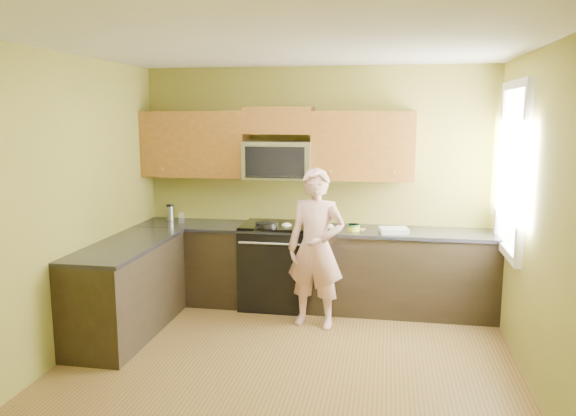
% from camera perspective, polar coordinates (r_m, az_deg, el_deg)
% --- Properties ---
extents(floor, '(4.00, 4.00, 0.00)m').
position_cam_1_polar(floor, '(4.92, -0.39, -16.54)').
color(floor, brown).
rests_on(floor, ground).
extents(ceiling, '(4.00, 4.00, 0.00)m').
position_cam_1_polar(ceiling, '(4.45, -0.43, 16.44)').
color(ceiling, white).
rests_on(ceiling, ground).
extents(wall_back, '(4.00, 0.00, 4.00)m').
position_cam_1_polar(wall_back, '(6.45, 2.85, 2.28)').
color(wall_back, olive).
rests_on(wall_back, ground).
extents(wall_front, '(4.00, 0.00, 4.00)m').
position_cam_1_polar(wall_front, '(2.61, -8.56, -8.77)').
color(wall_front, olive).
rests_on(wall_front, ground).
extents(wall_left, '(0.00, 4.00, 4.00)m').
position_cam_1_polar(wall_left, '(5.24, -22.45, -0.13)').
color(wall_left, olive).
rests_on(wall_left, ground).
extents(wall_right, '(0.00, 4.00, 4.00)m').
position_cam_1_polar(wall_right, '(4.58, 25.03, -1.62)').
color(wall_right, olive).
rests_on(wall_right, ground).
extents(cabinet_back_run, '(4.00, 0.60, 0.88)m').
position_cam_1_polar(cabinet_back_run, '(6.34, 2.43, -6.25)').
color(cabinet_back_run, black).
rests_on(cabinet_back_run, floor).
extents(cabinet_left_run, '(0.60, 1.60, 0.88)m').
position_cam_1_polar(cabinet_left_run, '(5.81, -16.15, -8.12)').
color(cabinet_left_run, black).
rests_on(cabinet_left_run, floor).
extents(countertop_back, '(4.00, 0.62, 0.04)m').
position_cam_1_polar(countertop_back, '(6.22, 2.45, -2.19)').
color(countertop_back, black).
rests_on(countertop_back, cabinet_back_run).
extents(countertop_left, '(0.62, 1.60, 0.04)m').
position_cam_1_polar(countertop_left, '(5.69, -16.28, -3.70)').
color(countertop_left, black).
rests_on(countertop_left, cabinet_left_run).
extents(stove, '(0.76, 0.65, 0.95)m').
position_cam_1_polar(stove, '(6.37, -1.18, -5.83)').
color(stove, black).
rests_on(stove, floor).
extents(microwave, '(0.76, 0.40, 0.42)m').
position_cam_1_polar(microwave, '(6.31, -0.99, 3.04)').
color(microwave, silver).
rests_on(microwave, wall_back).
extents(upper_cab_left, '(1.22, 0.33, 0.75)m').
position_cam_1_polar(upper_cab_left, '(6.60, -9.41, 3.21)').
color(upper_cab_left, brown).
rests_on(upper_cab_left, wall_back).
extents(upper_cab_right, '(1.12, 0.33, 0.75)m').
position_cam_1_polar(upper_cab_right, '(6.23, 7.60, 2.88)').
color(upper_cab_right, brown).
rests_on(upper_cab_right, wall_back).
extents(upper_cab_over_mw, '(0.76, 0.33, 0.30)m').
position_cam_1_polar(upper_cab_over_mw, '(6.30, -0.95, 8.96)').
color(upper_cab_over_mw, brown).
rests_on(upper_cab_over_mw, wall_back).
extents(window, '(0.06, 1.06, 1.66)m').
position_cam_1_polar(window, '(5.69, 22.01, 3.66)').
color(window, white).
rests_on(window, wall_right).
extents(woman, '(0.65, 0.48, 1.63)m').
position_cam_1_polar(woman, '(5.70, 2.88, -4.14)').
color(woman, '#F18478').
rests_on(woman, floor).
extents(frying_pan, '(0.35, 0.47, 0.06)m').
position_cam_1_polar(frying_pan, '(6.09, -2.22, -1.97)').
color(frying_pan, black).
rests_on(frying_pan, stove).
extents(butter_tub, '(0.16, 0.16, 0.09)m').
position_cam_1_polar(butter_tub, '(6.08, 6.73, -2.34)').
color(butter_tub, '#F3FF43').
rests_on(butter_tub, countertop_back).
extents(toast_slice, '(0.13, 0.13, 0.01)m').
position_cam_1_polar(toast_slice, '(6.14, 7.32, -2.16)').
color(toast_slice, '#B27F47').
rests_on(toast_slice, countertop_back).
extents(napkin_a, '(0.14, 0.14, 0.06)m').
position_cam_1_polar(napkin_a, '(6.17, -0.16, -1.80)').
color(napkin_a, silver).
rests_on(napkin_a, countertop_back).
extents(napkin_b, '(0.13, 0.14, 0.07)m').
position_cam_1_polar(napkin_b, '(6.11, 4.15, -1.91)').
color(napkin_b, silver).
rests_on(napkin_b, countertop_back).
extents(dish_towel, '(0.34, 0.29, 0.05)m').
position_cam_1_polar(dish_towel, '(6.05, 10.77, -2.25)').
color(dish_towel, white).
rests_on(dish_towel, countertop_back).
extents(travel_mug, '(0.11, 0.11, 0.18)m').
position_cam_1_polar(travel_mug, '(6.81, -11.94, -1.19)').
color(travel_mug, silver).
rests_on(travel_mug, countertop_back).
extents(glass_a, '(0.09, 0.09, 0.12)m').
position_cam_1_polar(glass_a, '(6.59, -10.86, -0.98)').
color(glass_a, silver).
rests_on(glass_a, countertop_back).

